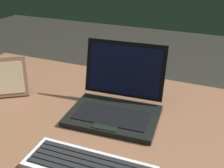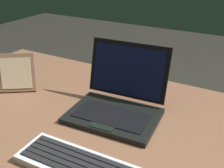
{
  "view_description": "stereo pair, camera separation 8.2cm",
  "coord_description": "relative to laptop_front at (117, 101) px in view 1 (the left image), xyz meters",
  "views": [
    {
      "loc": [
        0.25,
        -0.64,
        1.23
      ],
      "look_at": [
        -0.03,
        0.03,
        0.87
      ],
      "focal_mm": 42.68,
      "sensor_mm": 36.0,
      "label": 1
    },
    {
      "loc": [
        0.33,
        -0.61,
        1.23
      ],
      "look_at": [
        -0.03,
        0.03,
        0.87
      ],
      "focal_mm": 42.68,
      "sensor_mm": 36.0,
      "label": 2
    }
  ],
  "objects": [
    {
      "name": "desk",
      "position": [
        0.03,
        -0.07,
        -0.16
      ],
      "size": [
        1.61,
        0.78,
        0.75
      ],
      "color": "brown",
      "rests_on": "ground"
    },
    {
      "name": "external_keyboard",
      "position": [
        0.04,
        -0.28,
        -0.03
      ],
      "size": [
        0.33,
        0.12,
        0.02
      ],
      "color": "silver",
      "rests_on": "desk"
    },
    {
      "name": "laptop_front",
      "position": [
        0.0,
        0.0,
        0.0
      ],
      "size": [
        0.3,
        0.27,
        0.22
      ],
      "color": "black",
      "rests_on": "desk"
    },
    {
      "name": "photo_frame",
      "position": [
        -0.41,
        -0.04,
        0.03
      ],
      "size": [
        0.14,
        0.12,
        0.15
      ],
      "color": "#89614B",
      "rests_on": "desk"
    }
  ]
}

